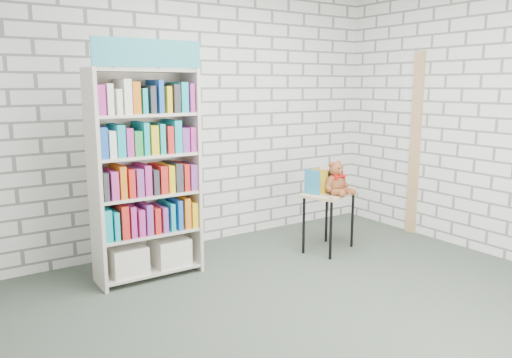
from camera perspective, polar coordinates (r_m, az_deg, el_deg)
ground at (r=4.13m, az=7.52°, el=-14.10°), size 4.50×4.50×0.00m
room_shell at (r=3.75m, az=8.19°, el=11.49°), size 4.52×4.02×2.81m
bookshelf at (r=4.51m, az=-12.52°, el=0.62°), size 0.93×0.36×2.10m
display_table at (r=5.26m, az=8.36°, el=-2.45°), size 0.68×0.58×0.63m
table_books at (r=5.26m, az=7.52°, el=-0.10°), size 0.44×0.31×0.24m
teddy_bear at (r=5.16m, az=9.22°, el=-0.20°), size 0.32×0.30×0.34m
door_trim at (r=6.07m, az=17.73°, el=3.81°), size 0.05×0.12×2.10m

